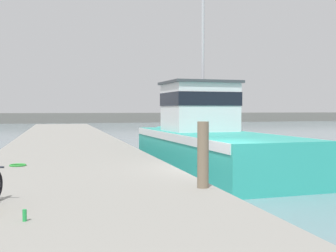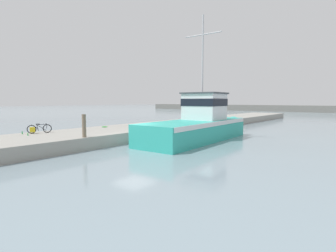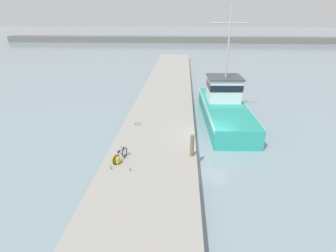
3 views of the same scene
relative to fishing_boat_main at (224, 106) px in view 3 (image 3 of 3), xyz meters
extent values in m
plane|color=gray|center=(-1.60, -5.79, -1.32)|extent=(320.00, 320.00, 0.00)
cube|color=gray|center=(-5.82, -5.79, -0.89)|extent=(5.87, 80.00, 0.86)
cube|color=slate|center=(28.40, 65.70, -0.38)|extent=(180.00, 5.00, 1.88)
cube|color=teal|center=(0.03, -0.60, -0.51)|extent=(4.16, 11.53, 1.62)
cone|color=teal|center=(-0.29, 6.10, -0.51)|extent=(1.63, 2.12, 1.54)
cube|color=silver|center=(0.03, -0.60, 0.13)|extent=(4.22, 11.31, 0.32)
cube|color=silver|center=(-0.04, 0.82, 1.37)|extent=(3.02, 2.82, 2.14)
cube|color=black|center=(-0.04, 0.82, 1.74)|extent=(3.08, 2.88, 0.60)
cube|color=#3D4247|center=(-0.04, 0.82, 2.50)|extent=(3.26, 3.04, 0.12)
cylinder|color=#B2B2B7|center=(-0.02, 0.42, 5.64)|extent=(0.14, 0.14, 6.16)
cylinder|color=#B2B2B7|center=(-0.02, 0.42, 7.18)|extent=(3.26, 0.25, 0.10)
torus|color=black|center=(-7.83, -9.89, -0.16)|extent=(0.25, 0.60, 0.61)
torus|color=black|center=(-7.50, -8.91, -0.16)|extent=(0.25, 0.60, 0.61)
cylinder|color=#232833|center=(-7.78, -9.73, -0.22)|extent=(0.15, 0.34, 0.17)
cylinder|color=#232833|center=(-7.71, -9.52, -0.06)|extent=(0.08, 0.14, 0.47)
cylinder|color=#232833|center=(-7.76, -9.68, 0.01)|extent=(0.18, 0.45, 0.35)
cylinder|color=#232833|center=(-7.62, -9.27, -0.07)|extent=(0.24, 0.63, 0.47)
cylinder|color=#232833|center=(-7.61, -9.22, 0.16)|extent=(0.20, 0.51, 0.05)
cylinder|color=#232833|center=(-7.51, -8.94, 0.00)|extent=(0.07, 0.10, 0.31)
cylinder|color=#232833|center=(-7.52, -8.97, 0.20)|extent=(0.43, 0.18, 0.04)
cube|color=black|center=(-7.70, -9.50, 0.20)|extent=(0.17, 0.26, 0.05)
cube|color=gold|center=(-7.95, -9.79, -0.19)|extent=(0.22, 0.34, 0.34)
cube|color=gold|center=(-7.68, -9.88, -0.19)|extent=(0.22, 0.34, 0.34)
cylinder|color=#756651|center=(-3.20, -8.62, 0.28)|extent=(0.25, 0.25, 1.48)
torus|color=green|center=(-7.53, -3.74, -0.44)|extent=(0.50, 0.50, 0.05)
cylinder|color=green|center=(-8.00, -10.46, -0.37)|extent=(0.07, 0.07, 0.19)
cylinder|color=green|center=(-6.84, -10.56, -0.37)|extent=(0.07, 0.07, 0.19)
camera|label=1|loc=(-6.33, -17.43, 1.29)|focal=45.00mm
camera|label=2|loc=(11.47, -18.12, 1.86)|focal=28.00mm
camera|label=3|loc=(-3.86, -23.35, 8.10)|focal=28.00mm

